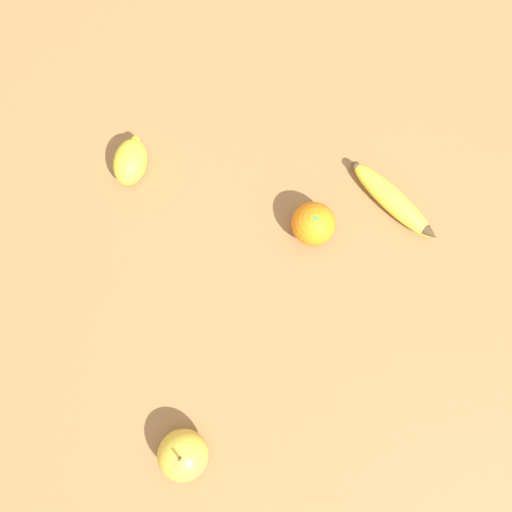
{
  "coord_description": "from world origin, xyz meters",
  "views": [
    {
      "loc": [
        0.1,
        0.18,
        0.93
      ],
      "look_at": [
        0.04,
        0.01,
        0.03
      ],
      "focal_mm": 42.0,
      "sensor_mm": 36.0,
      "label": 1
    }
  ],
  "objects_px": {
    "banana": "(394,201)",
    "apple": "(183,455)",
    "orange": "(313,224)",
    "lemon": "(130,162)"
  },
  "relations": [
    {
      "from": "orange",
      "to": "lemon",
      "type": "height_order",
      "value": "orange"
    },
    {
      "from": "apple",
      "to": "lemon",
      "type": "bearing_deg",
      "value": -96.45
    },
    {
      "from": "banana",
      "to": "apple",
      "type": "height_order",
      "value": "apple"
    },
    {
      "from": "banana",
      "to": "apple",
      "type": "xyz_separation_m",
      "value": [
        0.43,
        0.26,
        0.02
      ]
    },
    {
      "from": "banana",
      "to": "apple",
      "type": "distance_m",
      "value": 0.5
    },
    {
      "from": "orange",
      "to": "apple",
      "type": "distance_m",
      "value": 0.39
    },
    {
      "from": "banana",
      "to": "orange",
      "type": "height_order",
      "value": "orange"
    },
    {
      "from": "apple",
      "to": "lemon",
      "type": "height_order",
      "value": "apple"
    },
    {
      "from": "banana",
      "to": "orange",
      "type": "distance_m",
      "value": 0.14
    },
    {
      "from": "orange",
      "to": "apple",
      "type": "xyz_separation_m",
      "value": [
        0.29,
        0.26,
        -0.0
      ]
    }
  ]
}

